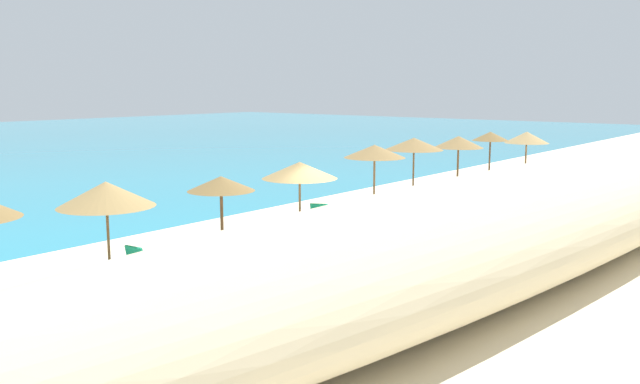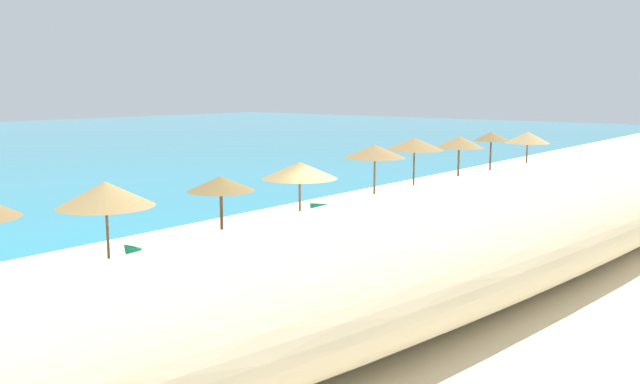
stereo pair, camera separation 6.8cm
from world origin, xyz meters
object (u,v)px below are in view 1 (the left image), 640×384
Objects in this scene: beach_umbrella_4 at (221,184)px; beach_umbrella_3 at (106,194)px; beach_umbrella_10 at (527,137)px; beach_umbrella_6 at (375,151)px; beach_umbrella_8 at (459,142)px; beach_umbrella_5 at (300,170)px; cooler_box at (491,185)px; lounge_chair_2 at (122,273)px; beach_ball at (521,168)px; beach_umbrella_9 at (490,136)px; beach_umbrella_7 at (414,144)px; lounge_chair_1 at (317,221)px.

beach_umbrella_3 is at bearing -177.66° from beach_umbrella_4.
beach_umbrella_6 is at bearing -179.91° from beach_umbrella_10.
beach_umbrella_3 is at bearing -179.55° from beach_umbrella_8.
beach_umbrella_5 reaches higher than cooler_box.
beach_umbrella_4 is 0.93× the size of beach_umbrella_10.
beach_umbrella_10 is at bearing -94.43° from lounge_chair_2.
beach_ball is (9.39, 0.58, -2.21)m from beach_umbrella_8.
cooler_box is at bearing -151.88° from beach_umbrella_9.
beach_umbrella_9 reaches higher than beach_umbrella_3.
beach_umbrella_4 is 11.78m from beach_umbrella_7.
lounge_chair_1 is 2.90× the size of cooler_box.
beach_umbrella_8 reaches higher than beach_umbrella_5.
beach_umbrella_10 is (19.82, -0.24, 0.01)m from beach_umbrella_5.
lounge_chair_1 is (-19.58, -0.34, -1.78)m from beach_umbrella_10.
beach_umbrella_6 is 5.23× the size of cooler_box.
beach_umbrella_4 is 0.86× the size of beach_umbrella_9.
lounge_chair_1 is at bearing -66.88° from beach_umbrella_5.
beach_umbrella_6 reaches higher than beach_umbrella_4.
beach_umbrella_5 is 1.72× the size of lounge_chair_1.
cooler_box is at bearing -3.06° from beach_umbrella_4.
beach_umbrella_3 is 0.97× the size of beach_umbrella_9.
beach_umbrella_7 reaches higher than beach_umbrella_3.
beach_ball is at bearing 1.44° from beach_umbrella_3.
beach_umbrella_5 is 8.10m from beach_umbrella_7.
beach_umbrella_5 is at bearing -4.21° from lounge_chair_1.
beach_ball is (5.79, 0.58, -2.29)m from beach_umbrella_9.
beach_umbrella_3 is 12.12m from beach_umbrella_6.
lounge_chair_2 is (-8.30, -0.36, -0.00)m from lounge_chair_1.
beach_umbrella_6 reaches higher than beach_umbrella_5.
beach_umbrella_8 is at bearing -0.06° from beach_umbrella_4.
beach_umbrella_10 is (15.56, 0.03, -0.35)m from beach_umbrella_6.
beach_umbrella_3 is 1.05× the size of beach_umbrella_10.
beach_umbrella_9 is 3.04m from cooler_box.
beach_umbrella_7 reaches higher than beach_umbrella_10.
beach_umbrella_4 is 0.88× the size of beach_umbrella_5.
beach_umbrella_3 is 1.75× the size of lounge_chair_2.
lounge_chair_1 is (-11.72, -0.63, -2.00)m from beach_umbrella_8.
beach_umbrella_9 is (19.25, -0.01, 0.38)m from beach_umbrella_4.
beach_umbrella_6 reaches higher than beach_umbrella_3.
lounge_chair_2 is at bearing 65.16° from lounge_chair_1.
beach_umbrella_8 is at bearing -114.27° from lounge_chair_1.
beach_umbrella_4 is at bearing 53.39° from lounge_chair_1.
lounge_chair_2 reaches higher than beach_ball.
beach_ball is (1.54, 0.86, -2.00)m from beach_umbrella_10.
lounge_chair_1 reaches higher than cooler_box.
cooler_box is at bearing -168.69° from beach_ball.
beach_umbrella_8 is 1.07× the size of beach_umbrella_10.
beach_umbrella_5 is 1.76× the size of lounge_chair_2.
beach_umbrella_7 is at bearing 1.24° from beach_umbrella_3.
beach_umbrella_6 is 4.56m from lounge_chair_1.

